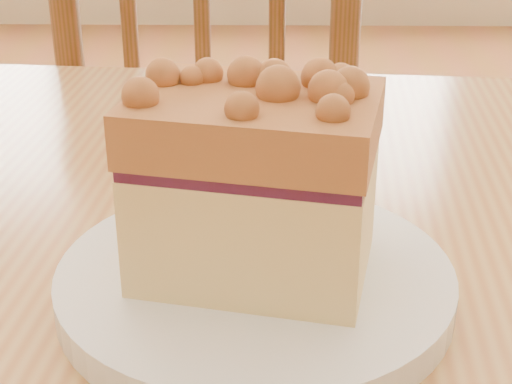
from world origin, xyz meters
The scene contains 4 objects.
cafe_table_main centered at (0.01, 0.20, 0.65)m, with size 1.23×0.87×0.75m.
cafe_chair_main centered at (0.05, 0.80, 0.47)m, with size 0.47×0.47×0.93m.
plate centered at (0.10, 0.12, 0.76)m, with size 0.23×0.23×0.02m.
cake_slice centered at (0.10, 0.12, 0.83)m, with size 0.15×0.12×0.12m.
Camera 1 is at (0.11, -0.27, 1.01)m, focal length 55.00 mm.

